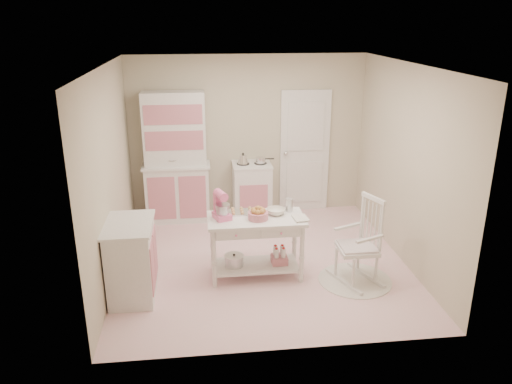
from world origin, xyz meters
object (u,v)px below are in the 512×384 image
Objects in this scene: hutch at (176,158)px; work_table at (256,247)px; stand_mixer at (222,206)px; bread_basket at (258,216)px; rocking_chair at (358,241)px; base_cabinet at (132,260)px; stove at (252,191)px.

hutch is 1.73× the size of work_table.
bread_basket is (0.44, -0.07, -0.12)m from stand_mixer.
hutch is at bearing 87.23° from stand_mixer.
stand_mixer is at bearing 177.27° from work_table.
rocking_chair is 1.26m from bread_basket.
hutch reaches higher than base_cabinet.
base_cabinet is 2.73m from rocking_chair.
work_table is (1.50, 0.29, -0.06)m from base_cabinet.
work_table is (1.04, -2.02, -0.64)m from hutch.
stove is 2.81m from base_cabinet.
stand_mixer is 0.46m from bread_basket.
rocking_chair is at bearing -13.18° from work_table.
base_cabinet is (-0.47, -2.31, -0.58)m from hutch.
stove is at bearing 53.59° from base_cabinet.
rocking_chair is at bearing 0.11° from base_cabinet.
work_table is (-0.16, -1.97, -0.06)m from stove.
hutch is 1.89× the size of rocking_chair.
bread_basket reaches higher than work_table.
stove reaches higher than work_table.
bread_basket is (-0.14, -2.02, 0.39)m from stove.
work_table is 0.71m from stand_mixer.
base_cabinet is at bearing 158.26° from rocking_chair.
stand_mixer is (-0.42, 0.02, 0.57)m from work_table.
work_table is at bearing -94.76° from stove.
hutch is at bearing 112.59° from rocking_chair.
stove is at bearing -2.39° from hutch.
stove and base_cabinet have the same top height.
base_cabinet is at bearing 176.16° from stand_mixer.
base_cabinet is 1.24m from stand_mixer.
bread_basket is (1.52, 0.24, 0.39)m from base_cabinet.
stand_mixer is at bearing 147.59° from rocking_chair.
stove is 2.71× the size of stand_mixer.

